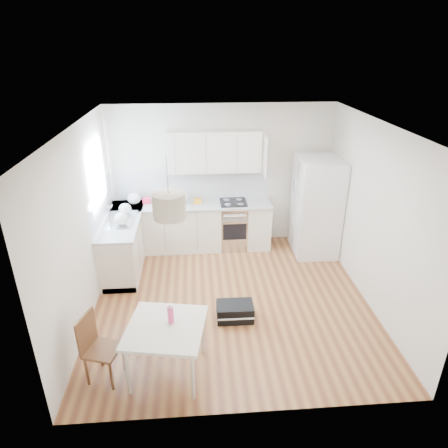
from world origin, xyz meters
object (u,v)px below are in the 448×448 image
object	(u,v)px
dining_table	(166,331)
dining_chair	(103,349)
gym_bag	(235,311)
refrigerator	(317,207)

from	to	relation	value
dining_table	dining_chair	bearing A→B (deg)	-167.97
dining_table	gym_bag	distance (m)	1.42
dining_chair	gym_bag	world-z (taller)	dining_chair
refrigerator	dining_table	xyz separation A→B (m)	(-2.64, -2.93, -0.28)
dining_chair	dining_table	bearing A→B (deg)	20.27
dining_table	refrigerator	bearing A→B (deg)	57.96
dining_chair	refrigerator	bearing A→B (deg)	59.43
gym_bag	dining_table	bearing A→B (deg)	-132.98
refrigerator	dining_table	size ratio (longest dim) A/B	1.78
dining_table	dining_chair	world-z (taller)	dining_chair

